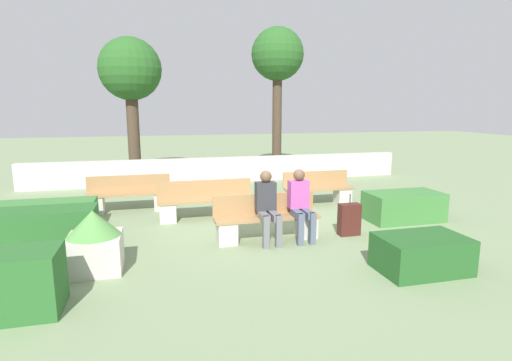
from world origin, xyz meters
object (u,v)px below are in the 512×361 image
object	(u,v)px
bench_right_side	(206,204)
bench_back	(318,192)
person_seated_man	(267,203)
person_seated_woman	(300,201)
bench_left_side	(129,198)
tree_center_left	(278,58)
planter_corner_left	(94,241)
bench_front	(267,222)
tree_leftmost	(130,72)
suitcase	(349,219)

from	to	relation	value
bench_right_side	bench_back	size ratio (longest dim) A/B	1.21
person_seated_man	person_seated_woman	xyz separation A→B (m)	(0.66, 0.00, 0.00)
bench_left_side	tree_center_left	world-z (taller)	tree_center_left
planter_corner_left	tree_center_left	size ratio (longest dim) A/B	0.17
tree_center_left	bench_front	bearing A→B (deg)	-108.49
tree_leftmost	tree_center_left	bearing A→B (deg)	-0.76
tree_leftmost	bench_left_side	bearing A→B (deg)	-89.34
suitcase	tree_leftmost	distance (m)	10.01
bench_right_side	person_seated_man	xyz separation A→B (m)	(0.92, -1.91, 0.41)
bench_front	tree_center_left	size ratio (longest dim) A/B	0.37
bench_front	person_seated_woman	size ratio (longest dim) A/B	1.50
person_seated_man	bench_back	bearing A→B (deg)	49.94
bench_back	tree_center_left	xyz separation A→B (m)	(0.62, 5.69, 4.07)
bench_left_side	suitcase	xyz separation A→B (m)	(4.39, -3.07, -0.02)
person_seated_woman	planter_corner_left	xyz separation A→B (m)	(-3.65, -0.65, -0.27)
bench_back	person_seated_man	size ratio (longest dim) A/B	1.33
bench_front	bench_back	distance (m)	3.15
bench_back	tree_leftmost	size ratio (longest dim) A/B	0.36
bench_left_side	tree_leftmost	size ratio (longest dim) A/B	0.40
person_seated_woman	tree_center_left	distance (m)	9.21
person_seated_man	tree_leftmost	size ratio (longest dim) A/B	0.27
bench_left_side	bench_back	bearing A→B (deg)	0.47
suitcase	tree_leftmost	xyz separation A→B (m)	(-4.45, 8.28, 3.45)
person_seated_woman	tree_leftmost	world-z (taller)	tree_leftmost
planter_corner_left	tree_leftmost	xyz separation A→B (m)	(0.25, 8.92, 3.28)
planter_corner_left	bench_front	bearing A→B (deg)	14.65
planter_corner_left	person_seated_man	bearing A→B (deg)	12.25
bench_back	tree_center_left	distance (m)	7.02
suitcase	tree_center_left	xyz separation A→B (m)	(1.02, 8.21, 4.08)
bench_back	tree_leftmost	world-z (taller)	tree_leftmost
bench_right_side	person_seated_woman	distance (m)	2.52
bench_front	suitcase	distance (m)	1.68
planter_corner_left	tree_center_left	distance (m)	11.24
bench_front	person_seated_man	world-z (taller)	person_seated_man
bench_front	person_seated_man	distance (m)	0.44
person_seated_man	planter_corner_left	distance (m)	3.07
person_seated_man	person_seated_woman	bearing A→B (deg)	0.01
suitcase	tree_center_left	size ratio (longest dim) A/B	0.15
bench_front	bench_right_side	distance (m)	2.01
bench_left_side	person_seated_man	xyz separation A→B (m)	(2.68, -3.06, 0.42)
bench_back	person_seated_woman	distance (m)	2.93
person_seated_man	planter_corner_left	bearing A→B (deg)	-167.75
bench_left_side	bench_right_side	bearing A→B (deg)	-26.19
tree_center_left	bench_right_side	bearing A→B (deg)	-120.13
bench_right_side	suitcase	distance (m)	3.26
bench_back	person_seated_man	world-z (taller)	person_seated_man
bench_left_side	planter_corner_left	world-z (taller)	planter_corner_left
bench_right_side	suitcase	bearing A→B (deg)	-34.68
person_seated_man	tree_center_left	world-z (taller)	tree_center_left
bench_left_side	person_seated_woman	size ratio (longest dim) A/B	1.47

